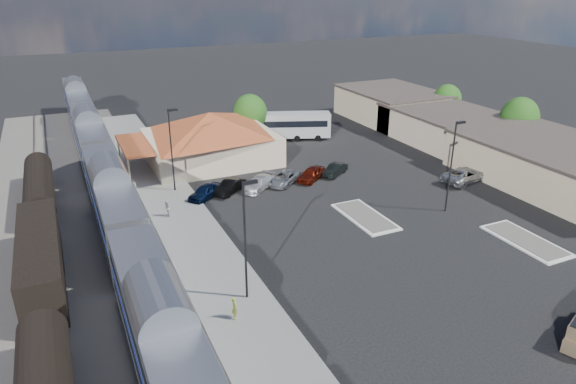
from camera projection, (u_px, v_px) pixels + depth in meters
name	position (u px, v px, depth m)	size (l,w,h in m)	color
ground	(339.00, 234.00, 45.79)	(280.00, 280.00, 0.00)	black
railbed	(82.00, 242.00, 44.38)	(16.00, 100.00, 0.12)	#4C4944
platform	(190.00, 231.00, 46.16)	(5.50, 92.00, 0.18)	gray
passenger_train	(113.00, 204.00, 44.95)	(3.00, 104.00, 5.55)	silver
freight_cars	(41.00, 261.00, 37.65)	(2.80, 46.00, 4.00)	black
station_depot	(210.00, 137.00, 62.96)	(18.35, 12.24, 6.20)	beige
buildings_east	(470.00, 133.00, 67.70)	(14.40, 51.40, 4.80)	#C6B28C
traffic_island_south	(365.00, 216.00, 48.97)	(3.30, 7.50, 0.21)	silver
traffic_island_north	(526.00, 241.00, 44.44)	(3.30, 7.50, 0.21)	silver
lamp_plat_s	(246.00, 232.00, 34.51)	(1.08, 0.25, 9.00)	black
lamp_plat_n	(172.00, 144.00, 52.96)	(1.08, 0.25, 9.00)	black
lamp_lot	(453.00, 159.00, 48.41)	(1.08, 0.25, 9.00)	black
tree_east_b	(519.00, 118.00, 67.35)	(4.94, 4.94, 6.96)	#382314
tree_east_c	(447.00, 100.00, 79.27)	(4.41, 4.41, 6.21)	#382314
tree_depot	(250.00, 113.00, 70.57)	(4.71, 4.71, 6.63)	#382314
suv	(464.00, 175.00, 57.26)	(2.72, 5.90, 1.64)	#A5A8AD
coach_bus	(288.00, 124.00, 72.09)	(11.88, 6.58, 3.77)	silver
person_a	(235.00, 308.00, 33.86)	(0.59, 0.39, 1.63)	#BECE40
person_b	(167.00, 209.00, 48.51)	(0.78, 0.61, 1.61)	silver
parked_car_a	(206.00, 192.00, 53.06)	(1.75, 4.34, 1.48)	#0B1A3B
parked_car_b	(229.00, 187.00, 54.36)	(1.50, 4.31, 1.42)	black
parked_car_c	(259.00, 183.00, 55.35)	(1.95, 4.79, 1.39)	silver
parked_car_d	(284.00, 178.00, 56.85)	(2.20, 4.76, 1.32)	#93969B
parked_car_e	(311.00, 174.00, 57.80)	(1.77, 4.40, 1.50)	maroon
parked_car_f	(335.00, 170.00, 59.32)	(1.40, 4.01, 1.32)	black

